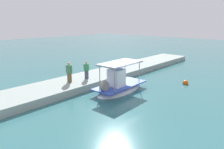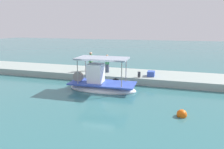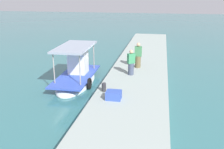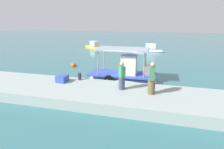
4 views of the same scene
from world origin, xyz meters
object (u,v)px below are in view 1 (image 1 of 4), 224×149
(fisherman_by_crate, at_px, (86,71))
(mooring_bollard, at_px, (117,72))
(cargo_crate, at_px, (118,70))
(fisherman_near_bollard, at_px, (69,73))
(marker_buoy, at_px, (185,83))
(main_fishing_boat, at_px, (119,86))

(fisherman_by_crate, relative_size, mooring_bollard, 3.51)
(mooring_bollard, xyz_separation_m, cargo_crate, (-0.92, -0.72, -0.02))
(fisherman_near_bollard, relative_size, marker_buoy, 3.23)
(fisherman_near_bollard, bearing_deg, fisherman_by_crate, 170.81)
(cargo_crate, xyz_separation_m, marker_buoy, (-2.39, 6.45, -0.70))
(fisherman_by_crate, bearing_deg, mooring_bollard, 161.41)
(fisherman_by_crate, xyz_separation_m, marker_buoy, (-6.49, 6.81, -1.24))
(fisherman_by_crate, height_order, cargo_crate, fisherman_by_crate)
(fisherman_by_crate, distance_m, mooring_bollard, 3.40)
(fisherman_by_crate, xyz_separation_m, mooring_bollard, (-3.18, 1.07, -0.52))
(main_fishing_boat, distance_m, marker_buoy, 6.73)
(main_fishing_boat, relative_size, marker_buoy, 9.55)
(mooring_bollard, relative_size, cargo_crate, 0.62)
(main_fishing_boat, relative_size, fisherman_by_crate, 3.19)
(main_fishing_boat, xyz_separation_m, cargo_crate, (-3.46, -3.13, 0.35))
(fisherman_near_bollard, height_order, mooring_bollard, fisherman_near_bollard)
(main_fishing_boat, height_order, mooring_bollard, main_fishing_boat)
(main_fishing_boat, bearing_deg, cargo_crate, -137.84)
(fisherman_by_crate, relative_size, marker_buoy, 2.99)
(mooring_bollard, distance_m, marker_buoy, 6.66)
(fisherman_near_bollard, xyz_separation_m, marker_buoy, (-8.23, 7.09, -1.30))
(main_fishing_boat, relative_size, cargo_crate, 6.98)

